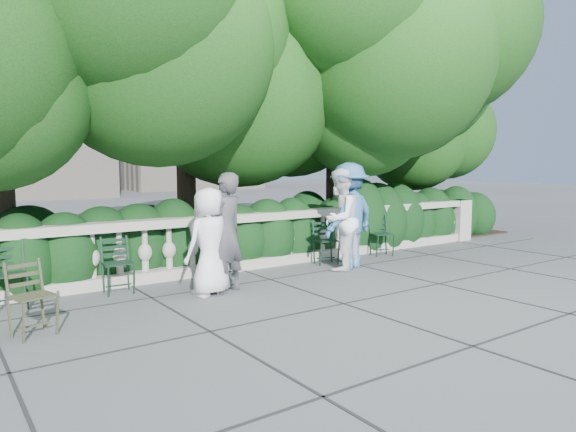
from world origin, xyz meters
TOP-DOWN VIEW (x-y plane):
  - ground at (0.00, 0.00)m, footprint 90.00×90.00m
  - balustrade at (0.00, 1.80)m, footprint 12.00×0.44m
  - shrub_hedge at (0.00, 3.00)m, footprint 15.00×2.60m
  - tree_canopy at (0.69, 3.19)m, footprint 15.04×6.52m
  - chair_b at (-4.19, 1.20)m, footprint 0.46×0.49m
  - chair_c at (-2.80, 1.19)m, footprint 0.47×0.51m
  - chair_d at (-1.13, 1.11)m, footprint 0.55×0.58m
  - chair_e at (2.56, 1.20)m, footprint 0.58×0.60m
  - chair_f at (1.05, 1.15)m, footprint 0.56×0.59m
  - chair_weathered at (-4.10, -0.15)m, footprint 0.55×0.58m
  - person_businessman at (-1.74, 0.50)m, footprint 0.86×0.67m
  - person_woman_grey at (-1.46, 0.51)m, footprint 0.75×0.62m
  - person_casual_man at (0.96, 0.76)m, footprint 1.08×0.98m
  - person_older_blue at (1.20, 0.77)m, footprint 1.36×0.96m

SIDE VIEW (x-z plane):
  - ground at x=0.00m, z-range 0.00..0.00m
  - shrub_hedge at x=0.00m, z-range -0.85..0.85m
  - chair_b at x=-4.19m, z-range -0.42..0.42m
  - chair_c at x=-2.80m, z-range -0.42..0.42m
  - chair_d at x=-1.13m, z-range -0.42..0.42m
  - chair_e at x=2.56m, z-range -0.42..0.42m
  - chair_f at x=1.05m, z-range -0.42..0.42m
  - chair_weathered at x=-4.10m, z-range -0.42..0.42m
  - balustrade at x=0.00m, z-range -0.01..0.99m
  - person_businessman at x=-1.74m, z-range 0.00..1.55m
  - person_woman_grey at x=-1.46m, z-range 0.00..1.76m
  - person_casual_man at x=0.96m, z-range 0.00..1.81m
  - person_older_blue at x=1.20m, z-range 0.00..1.91m
  - tree_canopy at x=0.69m, z-range 0.57..7.35m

